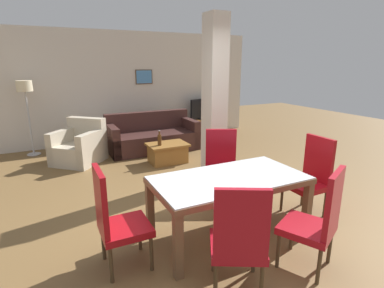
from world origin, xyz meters
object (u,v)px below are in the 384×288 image
object	(u,v)px
dining_chair_head_right	(311,175)
dining_chair_near_right	(318,219)
bottle	(160,140)
sofa	(152,137)
dining_chair_near_left	(239,239)
floor_lamp	(25,93)
tv_stand	(204,126)
coffee_table	(168,153)
dining_table	(229,189)
armchair	(80,148)
tv_screen	(204,109)
dining_chair_far_right	(221,165)
dining_chair_head_left	(115,218)

from	to	relation	value
dining_chair_head_right	dining_chair_near_right	xyz separation A→B (m)	(-0.84, -0.86, 0.00)
bottle	sofa	bearing A→B (deg)	78.74
dining_chair_near_left	floor_lamp	size ratio (longest dim) A/B	0.65
dining_chair_head_right	tv_stand	size ratio (longest dim) A/B	0.81
sofa	floor_lamp	bearing A→B (deg)	-17.53
dining_chair_head_right	tv_stand	xyz separation A→B (m)	(0.96, 4.69, -0.32)
bottle	coffee_table	bearing A→B (deg)	12.35
dining_table	armchair	bearing A→B (deg)	108.61
armchair	tv_screen	xyz separation A→B (m)	(3.43, 1.10, 0.41)
dining_table	dining_chair_far_right	size ratio (longest dim) A/B	1.65
dining_chair_near_right	floor_lamp	distance (m)	6.02
dining_chair_far_right	tv_stand	xyz separation A→B (m)	(1.80, 3.84, -0.32)
dining_table	dining_chair_near_right	size ratio (longest dim) A/B	1.65
dining_table	tv_screen	bearing A→B (deg)	64.70
dining_chair_far_right	tv_stand	size ratio (longest dim) A/B	0.81
dining_chair_far_right	floor_lamp	world-z (taller)	floor_lamp
floor_lamp	coffee_table	bearing A→B (deg)	-36.22
dining_chair_near_right	armchair	xyz separation A→B (m)	(-1.63, 4.45, -0.24)
dining_chair_near_left	sofa	bearing A→B (deg)	107.86
bottle	tv_screen	distance (m)	2.82
dining_chair_head_left	dining_chair_far_right	world-z (taller)	same
dining_chair_head_left	floor_lamp	distance (m)	4.71
dining_chair_far_right	dining_table	bearing A→B (deg)	90.00
dining_chair_near_right	dining_chair_far_right	size ratio (longest dim) A/B	1.00
tv_screen	floor_lamp	xyz separation A→B (m)	(-4.29, -0.12, 0.63)
bottle	tv_stand	xyz separation A→B (m)	(2.03, 1.95, -0.29)
sofa	floor_lamp	size ratio (longest dim) A/B	1.25
dining_table	floor_lamp	bearing A→B (deg)	114.40
armchair	tv_screen	bearing A→B (deg)	-119.66
dining_chair_far_right	floor_lamp	xyz separation A→B (m)	(-2.49, 3.72, 0.80)
dining_table	tv_screen	xyz separation A→B (m)	(2.22, 4.69, 0.13)
dining_chair_near_left	armchair	distance (m)	4.46
dining_chair_near_left	tv_screen	world-z (taller)	dining_chair_near_left
sofa	floor_lamp	world-z (taller)	floor_lamp
coffee_table	tv_stand	size ratio (longest dim) A/B	0.62
dining_chair_head_left	tv_screen	size ratio (longest dim) A/B	1.09
dining_chair_head_right	coffee_table	bearing A→B (deg)	17.84
tv_screen	floor_lamp	distance (m)	4.34
tv_stand	tv_screen	world-z (taller)	tv_screen
dining_chair_near_right	coffee_table	world-z (taller)	dining_chair_near_right
dining_table	tv_stand	bearing A→B (deg)	64.70
dining_chair_near_left	dining_chair_near_right	bearing A→B (deg)	23.96
tv_stand	bottle	bearing A→B (deg)	-136.17
dining_chair_near_right	sofa	distance (m)	4.65
dining_chair_near_left	dining_chair_head_right	bearing A→B (deg)	53.35
dining_chair_near_left	dining_chair_far_right	bearing A→B (deg)	90.81
dining_chair_far_right	bottle	size ratio (longest dim) A/B	3.46
dining_chair_head_left	dining_chair_near_right	size ratio (longest dim) A/B	1.00
sofa	armchair	xyz separation A→B (m)	(-1.60, -0.20, 0.01)
dining_chair_far_right	sofa	size ratio (longest dim) A/B	0.52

